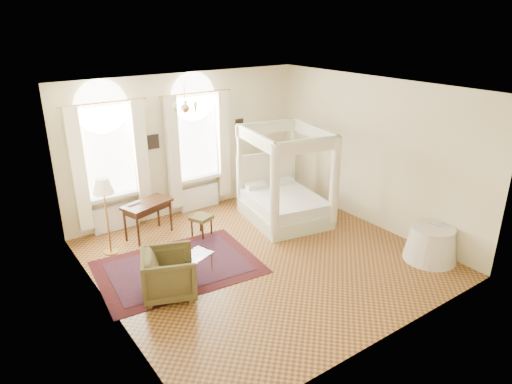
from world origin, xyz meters
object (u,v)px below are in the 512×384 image
nightstand (273,182)px  canopy_bed (285,200)px  stool (201,219)px  side_table (431,244)px  armchair (169,274)px  coffee_table (196,257)px  writing_desk (147,207)px  floor_lamp (103,190)px

nightstand → canopy_bed: bearing=-118.6°
stool → side_table: side_table is taller
nightstand → side_table: side_table is taller
canopy_bed → armchair: bearing=-160.0°
coffee_table → writing_desk: bearing=92.0°
side_table → stool: bearing=131.9°
canopy_bed → side_table: canopy_bed is taller
stool → canopy_bed: bearing=-11.2°
nightstand → armchair: armchair is taller
floor_lamp → writing_desk: bearing=15.9°
coffee_table → floor_lamp: size_ratio=0.44×
writing_desk → coffee_table: size_ratio=1.65×
writing_desk → coffee_table: (0.07, -2.00, -0.30)m
coffee_table → stool: bearing=57.3°
stool → coffee_table: stool is taller
nightstand → side_table: 4.66m
canopy_bed → armchair: 3.75m
nightstand → armchair: 5.19m
stool → floor_lamp: (-1.88, 0.38, 0.97)m
stool → coffee_table: 1.61m
writing_desk → coffee_table: 2.02m
floor_lamp → canopy_bed: bearing=-11.2°
nightstand → writing_desk: size_ratio=0.51×
coffee_table → side_table: size_ratio=0.69×
stool → coffee_table: size_ratio=0.75×
nightstand → floor_lamp: 4.88m
writing_desk → floor_lamp: floor_lamp is taller
nightstand → writing_desk: writing_desk is taller
coffee_table → floor_lamp: (-1.01, 1.73, 0.99)m
canopy_bed → coffee_table: 3.01m
nightstand → coffee_table: (-3.69, -2.50, 0.07)m
canopy_bed → armchair: canopy_bed is taller
writing_desk → stool: bearing=-34.5°
coffee_table → nightstand: bearing=34.1°
stool → nightstand: bearing=22.1°
nightstand → coffee_table: bearing=-145.9°
canopy_bed → writing_desk: bearing=160.5°
coffee_table → floor_lamp: bearing=120.3°
stool → armchair: (-1.54, -1.68, 0.02)m
canopy_bed → coffee_table: canopy_bed is taller
stool → floor_lamp: bearing=168.7°
canopy_bed → side_table: (1.16, -3.11, -0.15)m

